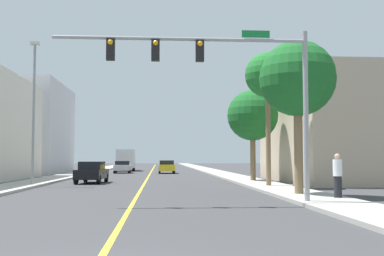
{
  "coord_description": "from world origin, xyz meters",
  "views": [
    {
      "loc": [
        1.05,
        -6.61,
        1.82
      ],
      "look_at": [
        2.6,
        15.77,
        3.23
      ],
      "focal_mm": 43.77,
      "sensor_mm": 36.0,
      "label": 1
    }
  ],
  "objects_px": {
    "car_silver": "(122,167)",
    "palm_near": "(298,79)",
    "pedestrian": "(338,175)",
    "street_lamp": "(34,106)",
    "palm_far": "(253,116)",
    "palm_mid": "(268,76)",
    "car_yellow": "(167,167)",
    "car_black": "(92,172)",
    "delivery_truck": "(126,159)",
    "traffic_signal_mast": "(223,72)"
  },
  "relations": [
    {
      "from": "palm_mid",
      "to": "car_yellow",
      "type": "bearing_deg",
      "value": 102.41
    },
    {
      "from": "car_black",
      "to": "palm_mid",
      "type": "bearing_deg",
      "value": -24.67
    },
    {
      "from": "car_yellow",
      "to": "palm_far",
      "type": "bearing_deg",
      "value": -73.0
    },
    {
      "from": "delivery_truck",
      "to": "street_lamp",
      "type": "bearing_deg",
      "value": -97.65
    },
    {
      "from": "palm_mid",
      "to": "palm_far",
      "type": "bearing_deg",
      "value": 87.02
    },
    {
      "from": "car_silver",
      "to": "pedestrian",
      "type": "xyz_separation_m",
      "value": [
        11.76,
        -36.07,
        0.34
      ]
    },
    {
      "from": "car_black",
      "to": "palm_near",
      "type": "bearing_deg",
      "value": -44.67
    },
    {
      "from": "traffic_signal_mast",
      "to": "palm_mid",
      "type": "distance_m",
      "value": 10.93
    },
    {
      "from": "palm_near",
      "to": "palm_mid",
      "type": "distance_m",
      "value": 6.49
    },
    {
      "from": "palm_far",
      "to": "car_yellow",
      "type": "bearing_deg",
      "value": 107.14
    },
    {
      "from": "palm_near",
      "to": "car_yellow",
      "type": "height_order",
      "value": "palm_near"
    },
    {
      "from": "palm_mid",
      "to": "car_silver",
      "type": "xyz_separation_m",
      "value": [
        -10.86,
        27.45,
        -6.01
      ]
    },
    {
      "from": "car_yellow",
      "to": "car_silver",
      "type": "height_order",
      "value": "car_yellow"
    },
    {
      "from": "car_silver",
      "to": "delivery_truck",
      "type": "height_order",
      "value": "delivery_truck"
    },
    {
      "from": "palm_near",
      "to": "palm_far",
      "type": "xyz_separation_m",
      "value": [
        0.41,
        12.74,
        -0.57
      ]
    },
    {
      "from": "palm_mid",
      "to": "delivery_truck",
      "type": "height_order",
      "value": "palm_mid"
    },
    {
      "from": "palm_near",
      "to": "pedestrian",
      "type": "xyz_separation_m",
      "value": [
        0.97,
        -2.25,
        -4.41
      ]
    },
    {
      "from": "car_black",
      "to": "pedestrian",
      "type": "distance_m",
      "value": 18.96
    },
    {
      "from": "palm_far",
      "to": "palm_near",
      "type": "bearing_deg",
      "value": -91.83
    },
    {
      "from": "street_lamp",
      "to": "car_yellow",
      "type": "distance_m",
      "value": 25.93
    },
    {
      "from": "pedestrian",
      "to": "delivery_truck",
      "type": "bearing_deg",
      "value": -161.7
    },
    {
      "from": "traffic_signal_mast",
      "to": "car_silver",
      "type": "height_order",
      "value": "traffic_signal_mast"
    },
    {
      "from": "car_yellow",
      "to": "pedestrian",
      "type": "distance_m",
      "value": 35.27
    },
    {
      "from": "street_lamp",
      "to": "palm_far",
      "type": "xyz_separation_m",
      "value": [
        14.76,
        4.41,
        -0.15
      ]
    },
    {
      "from": "palm_mid",
      "to": "pedestrian",
      "type": "height_order",
      "value": "palm_mid"
    },
    {
      "from": "palm_far",
      "to": "palm_mid",
      "type": "bearing_deg",
      "value": -92.98
    },
    {
      "from": "street_lamp",
      "to": "palm_near",
      "type": "xyz_separation_m",
      "value": [
        14.35,
        -8.34,
        0.42
      ]
    },
    {
      "from": "car_black",
      "to": "delivery_truck",
      "type": "xyz_separation_m",
      "value": [
        0.2,
        30.83,
        0.76
      ]
    },
    {
      "from": "car_silver",
      "to": "car_black",
      "type": "bearing_deg",
      "value": -92.66
    },
    {
      "from": "street_lamp",
      "to": "palm_near",
      "type": "distance_m",
      "value": 16.6
    },
    {
      "from": "traffic_signal_mast",
      "to": "palm_near",
      "type": "xyz_separation_m",
      "value": [
        4.03,
        3.63,
        0.36
      ]
    },
    {
      "from": "palm_far",
      "to": "car_black",
      "type": "xyz_separation_m",
      "value": [
        -11.65,
        -0.49,
        -4.12
      ]
    },
    {
      "from": "delivery_truck",
      "to": "palm_mid",
      "type": "bearing_deg",
      "value": -75.36
    },
    {
      "from": "palm_mid",
      "to": "car_yellow",
      "type": "distance_m",
      "value": 27.3
    },
    {
      "from": "traffic_signal_mast",
      "to": "car_black",
      "type": "relative_size",
      "value": 2.3
    },
    {
      "from": "palm_far",
      "to": "delivery_truck",
      "type": "xyz_separation_m",
      "value": [
        -11.45,
        30.34,
        -3.36
      ]
    },
    {
      "from": "palm_near",
      "to": "car_silver",
      "type": "bearing_deg",
      "value": 107.69
    },
    {
      "from": "traffic_signal_mast",
      "to": "palm_near",
      "type": "bearing_deg",
      "value": 41.94
    },
    {
      "from": "traffic_signal_mast",
      "to": "car_yellow",
      "type": "xyz_separation_m",
      "value": [
        -1.62,
        36.01,
        -4.35
      ]
    },
    {
      "from": "car_silver",
      "to": "palm_near",
      "type": "bearing_deg",
      "value": -73.76
    },
    {
      "from": "pedestrian",
      "to": "car_yellow",
      "type": "bearing_deg",
      "value": -165.72
    },
    {
      "from": "palm_mid",
      "to": "delivery_truck",
      "type": "distance_m",
      "value": 38.71
    },
    {
      "from": "palm_near",
      "to": "car_yellow",
      "type": "distance_m",
      "value": 33.21
    },
    {
      "from": "pedestrian",
      "to": "palm_far",
      "type": "bearing_deg",
      "value": -174.39
    },
    {
      "from": "palm_far",
      "to": "delivery_truck",
      "type": "bearing_deg",
      "value": 110.68
    },
    {
      "from": "car_silver",
      "to": "car_yellow",
      "type": "bearing_deg",
      "value": -17.03
    },
    {
      "from": "pedestrian",
      "to": "car_silver",
      "type": "bearing_deg",
      "value": -158.49
    },
    {
      "from": "traffic_signal_mast",
      "to": "pedestrian",
      "type": "xyz_separation_m",
      "value": [
        5.01,
        1.38,
        -4.06
      ]
    },
    {
      "from": "car_black",
      "to": "car_silver",
      "type": "bearing_deg",
      "value": 91.57
    },
    {
      "from": "palm_mid",
      "to": "car_black",
      "type": "height_order",
      "value": "palm_mid"
    }
  ]
}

